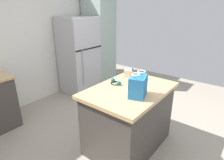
% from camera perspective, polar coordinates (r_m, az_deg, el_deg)
% --- Properties ---
extents(ground, '(6.56, 6.56, 0.00)m').
position_cam_1_polar(ground, '(3.06, 4.37, -17.97)').
color(ground, '#9E9384').
extents(back_wall, '(5.47, 0.13, 2.55)m').
position_cam_1_polar(back_wall, '(4.22, -23.63, 10.46)').
color(back_wall, silver).
rests_on(back_wall, ground).
extents(kitchen_island, '(1.24, 0.88, 0.91)m').
position_cam_1_polar(kitchen_island, '(2.76, 4.99, -11.12)').
color(kitchen_island, '#423D38').
rests_on(kitchen_island, ground).
extents(refrigerator, '(0.79, 0.69, 1.73)m').
position_cam_1_polar(refrigerator, '(4.51, -9.73, 7.16)').
color(refrigerator, '#B7B7BC').
rests_on(refrigerator, ground).
extents(tall_cabinet, '(0.60, 0.62, 2.27)m').
position_cam_1_polar(tall_cabinet, '(4.96, -3.74, 11.83)').
color(tall_cabinet, '#9EB2A8').
rests_on(tall_cabinet, ground).
extents(shopping_bag, '(0.31, 0.25, 0.30)m').
position_cam_1_polar(shopping_bag, '(2.30, 7.79, -1.80)').
color(shopping_bag, '#236BAD').
rests_on(shopping_bag, kitchen_island).
extents(small_box, '(0.15, 0.14, 0.13)m').
position_cam_1_polar(small_box, '(2.93, 4.84, 1.96)').
color(small_box, beige).
rests_on(small_box, kitchen_island).
extents(bottle, '(0.06, 0.06, 0.23)m').
position_cam_1_polar(bottle, '(2.67, 5.99, 0.92)').
color(bottle, '#C66633').
rests_on(bottle, kitchen_island).
extents(ear_defenders, '(0.19, 0.19, 0.06)m').
position_cam_1_polar(ear_defenders, '(2.69, 1.12, -0.63)').
color(ear_defenders, black).
rests_on(ear_defenders, kitchen_island).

